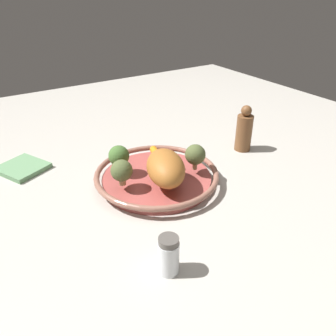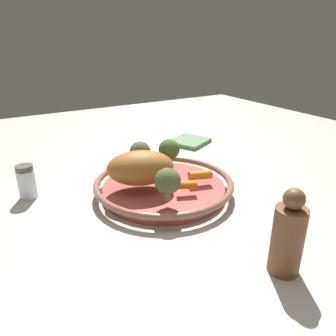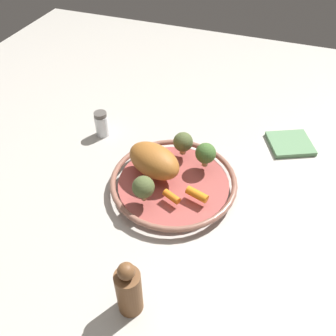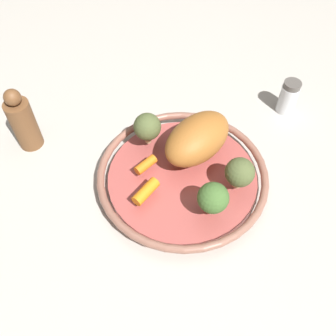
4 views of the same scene
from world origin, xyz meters
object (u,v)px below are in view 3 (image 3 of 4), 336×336
(broccoli_floret_edge, at_px, (206,153))
(broccoli_floret_large, at_px, (143,187))
(serving_bowl, at_px, (174,183))
(baby_carrot_back, at_px, (172,197))
(salt_shaker, at_px, (102,124))
(baby_carrot_left, at_px, (197,194))
(broccoli_floret_small, at_px, (183,142))
(roast_chicken_piece, at_px, (154,161))
(dish_towel, at_px, (290,144))
(pepper_mill, at_px, (129,290))

(broccoli_floret_edge, bearing_deg, broccoli_floret_large, 58.35)
(serving_bowl, height_order, baby_carrot_back, baby_carrot_back)
(broccoli_floret_large, relative_size, salt_shaker, 0.87)
(baby_carrot_left, distance_m, broccoli_floret_small, 0.18)
(serving_bowl, xyz_separation_m, broccoli_floret_small, (0.01, -0.11, 0.06))
(baby_carrot_left, relative_size, baby_carrot_back, 1.24)
(baby_carrot_back, height_order, salt_shaker, salt_shaker)
(roast_chicken_piece, relative_size, dish_towel, 1.25)
(broccoli_floret_edge, xyz_separation_m, broccoli_floret_large, (0.11, 0.18, 0.00))
(serving_bowl, height_order, broccoli_floret_small, broccoli_floret_small)
(broccoli_floret_large, bearing_deg, baby_carrot_back, -159.30)
(roast_chicken_piece, relative_size, baby_carrot_left, 2.74)
(baby_carrot_left, height_order, broccoli_floret_large, broccoli_floret_large)
(dish_towel, bearing_deg, baby_carrot_left, 59.48)
(broccoli_floret_small, distance_m, salt_shaker, 0.29)
(serving_bowl, relative_size, baby_carrot_back, 7.38)
(serving_bowl, distance_m, pepper_mill, 0.35)
(serving_bowl, relative_size, baby_carrot_left, 5.97)
(baby_carrot_back, bearing_deg, roast_chicken_piece, -45.28)
(baby_carrot_left, height_order, salt_shaker, salt_shaker)
(serving_bowl, distance_m, baby_carrot_back, 0.08)
(serving_bowl, bearing_deg, roast_chicken_piece, -7.13)
(baby_carrot_left, relative_size, pepper_mill, 0.38)
(baby_carrot_back, bearing_deg, pepper_mill, 92.04)
(roast_chicken_piece, relative_size, baby_carrot_back, 3.39)
(broccoli_floret_edge, relative_size, broccoli_floret_small, 1.04)
(pepper_mill, xyz_separation_m, dish_towel, (-0.25, -0.64, -0.06))
(broccoli_floret_large, xyz_separation_m, salt_shaker, (0.25, -0.24, -0.04))
(broccoli_floret_edge, distance_m, salt_shaker, 0.36)
(serving_bowl, height_order, pepper_mill, pepper_mill)
(broccoli_floret_small, bearing_deg, baby_carrot_left, 120.11)
(serving_bowl, relative_size, roast_chicken_piece, 2.18)
(broccoli_floret_edge, xyz_separation_m, dish_towel, (-0.22, -0.22, -0.07))
(salt_shaker, height_order, pepper_mill, pepper_mill)
(roast_chicken_piece, relative_size, salt_shaker, 1.88)
(broccoli_floret_edge, bearing_deg, serving_bowl, 51.81)
(pepper_mill, bearing_deg, baby_carrot_left, -99.04)
(serving_bowl, distance_m, salt_shaker, 0.33)
(broccoli_floret_small, bearing_deg, broccoli_floret_large, 80.17)
(dish_towel, bearing_deg, salt_shaker, 14.64)
(baby_carrot_left, distance_m, salt_shaker, 0.42)
(roast_chicken_piece, bearing_deg, salt_shaker, -31.10)
(roast_chicken_piece, height_order, dish_towel, roast_chicken_piece)
(roast_chicken_piece, bearing_deg, baby_carrot_left, 159.40)
(baby_carrot_back, xyz_separation_m, broccoli_floret_edge, (-0.04, -0.15, 0.03))
(baby_carrot_left, xyz_separation_m, baby_carrot_back, (0.06, 0.03, -0.00))
(baby_carrot_back, bearing_deg, broccoli_floret_small, -80.59)
(serving_bowl, distance_m, broccoli_floret_edge, 0.12)
(roast_chicken_piece, height_order, baby_carrot_back, roast_chicken_piece)
(roast_chicken_piece, height_order, broccoli_floret_large, roast_chicken_piece)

